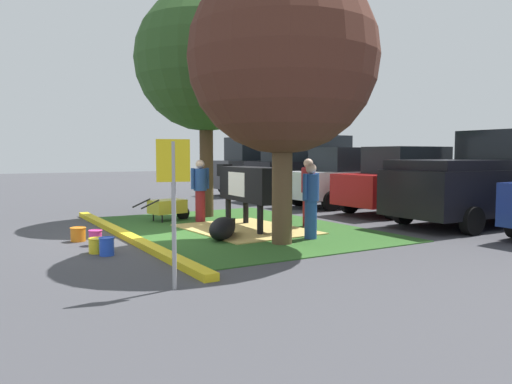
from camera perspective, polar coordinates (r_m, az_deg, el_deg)
The scene contains 22 objects.
ground_plane at distance 11.18m, azimuth -10.23°, elevation -4.97°, with size 80.00×80.00×0.00m, color #424247.
grass_island at distance 12.12m, azimuth -2.17°, elevation -4.13°, with size 7.42×5.17×0.02m, color #2D5B23.
curb_yellow at distance 11.09m, azimuth -14.74°, elevation -4.81°, with size 8.62×0.24×0.12m, color yellow.
hay_bedding at distance 11.77m, azimuth -1.26°, elevation -4.31°, with size 3.20×2.40×0.04m, color tan.
shade_tree_left at distance 14.45m, azimuth -5.79°, elevation 14.73°, with size 3.95×3.95×6.40m.
shade_tree_right at distance 10.01m, azimuth 3.07°, elevation 14.99°, with size 3.73×3.73×5.53m.
cow_holstein at distance 11.85m, azimuth -0.64°, elevation 0.88°, with size 3.14×0.84×1.53m.
calf_lying at distance 10.51m, azimuth -3.84°, elevation -4.19°, with size 1.19×1.12×0.48m.
person_handler at distance 10.49m, azimuth 6.31°, elevation -0.79°, with size 0.34×0.51×1.61m.
person_visitor_near at distance 13.15m, azimuth -6.42°, elevation 0.36°, with size 0.34×0.53×1.65m.
person_visitor_far at distance 12.25m, azimuth 6.00°, elevation 0.18°, with size 0.53×0.34×1.69m.
wheelbarrow at distance 13.54m, azimuth -10.04°, elevation -1.69°, with size 0.81×1.62×0.63m.
parking_sign at distance 6.63m, azimuth -9.45°, elevation 0.92°, with size 0.15×0.44×2.00m.
bucket_orange at distance 10.94m, azimuth -19.72°, elevation -4.55°, with size 0.32×0.32×0.29m.
bucket_pink at distance 10.37m, azimuth -17.94°, elevation -4.96°, with size 0.27×0.27×0.30m.
bucket_yellow at distance 9.56m, azimuth -17.70°, elevation -5.81°, with size 0.34×0.34×0.28m.
bucket_blue at distance 9.27m, azimuth -16.75°, elevation -5.95°, with size 0.28×0.28×0.33m.
suv_dark_grey at distance 22.02m, azimuth 1.03°, elevation 3.00°, with size 2.13×4.61×2.52m.
suv_black at distance 19.57m, azimuth 5.83°, elevation 2.80°, with size 2.13×4.61×2.52m.
hatchback_white at distance 17.45m, azimuth 10.42°, elevation 1.62°, with size 2.03×4.41×2.02m.
sedan_red at distance 15.72m, azimuth 16.80°, elevation 1.21°, with size 2.03×4.41×2.02m.
pickup_truck_black at distance 14.06m, azimuth 24.80°, elevation 1.17°, with size 2.24×5.41×2.42m.
Camera 1 is at (10.35, -3.82, 1.80)m, focal length 34.89 mm.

